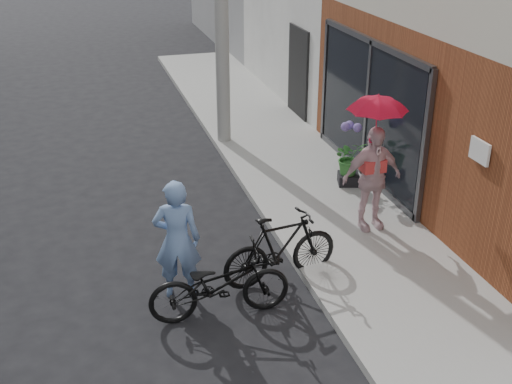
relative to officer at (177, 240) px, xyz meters
name	(u,v)px	position (x,y,z in m)	size (l,w,h in m)	color
ground	(253,315)	(0.81, -0.72, -0.84)	(80.00, 80.00, 0.00)	black
sidewalk	(343,220)	(2.91, 1.28, -0.78)	(2.20, 24.00, 0.12)	#999994
curb	(275,229)	(1.75, 1.28, -0.78)	(0.12, 24.00, 0.12)	#9E9E99
officer	(177,240)	(0.00, 0.00, 0.00)	(0.61, 0.40, 1.68)	#6D8DC1
bike_left	(220,284)	(0.41, -0.61, -0.37)	(0.62, 1.79, 0.94)	black
bike_right	(281,248)	(1.40, -0.04, -0.33)	(0.48, 1.69, 1.02)	black
kimono_woman	(372,178)	(3.15, 0.85, 0.11)	(0.97, 0.40, 1.66)	beige
parasol	(378,102)	(3.15, 0.85, 1.31)	(0.85, 0.85, 0.75)	#F11C47
planter	(348,179)	(3.52, 2.44, -0.62)	(0.37, 0.37, 0.19)	black
potted_plant	(350,158)	(3.52, 2.44, -0.21)	(0.57, 0.49, 0.63)	#32722D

